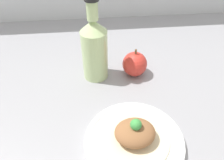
{
  "coord_description": "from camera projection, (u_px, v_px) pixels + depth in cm",
  "views": [
    {
      "loc": [
        -3.63,
        -44.1,
        45.45
      ],
      "look_at": [
        0.53,
        -2.69,
        8.98
      ],
      "focal_mm": 35.0,
      "sensor_mm": 36.0,
      "label": 1
    }
  ],
  "objects": [
    {
      "name": "ground_plane",
      "position": [
        109.0,
        102.0,
        0.65
      ],
      "size": [
        180.0,
        110.0,
        4.0
      ],
      "primitive_type": "cube",
      "color": "gray"
    },
    {
      "name": "plate",
      "position": [
        134.0,
        141.0,
        0.51
      ],
      "size": [
        23.07,
        23.07,
        2.31
      ],
      "color": "white",
      "rests_on": "ground_plane"
    },
    {
      "name": "plated_food",
      "position": [
        135.0,
        134.0,
        0.49
      ],
      "size": [
        16.21,
        16.21,
        6.72
      ],
      "color": "beige",
      "rests_on": "plate"
    },
    {
      "name": "cider_bottle",
      "position": [
        94.0,
        48.0,
        0.64
      ],
      "size": [
        7.76,
        7.76,
        25.66
      ],
      "color": "#B7D18E",
      "rests_on": "ground_plane"
    },
    {
      "name": "apple",
      "position": [
        135.0,
        64.0,
        0.69
      ],
      "size": [
        7.82,
        7.82,
        9.31
      ],
      "color": "red",
      "rests_on": "ground_plane"
    }
  ]
}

